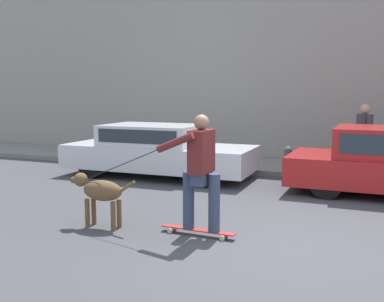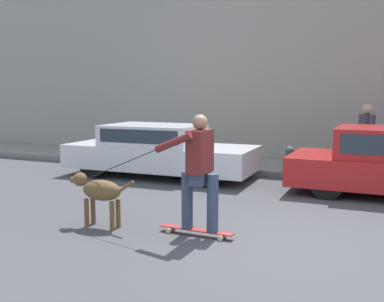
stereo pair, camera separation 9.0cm
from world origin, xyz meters
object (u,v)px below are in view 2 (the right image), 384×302
at_px(pedestrian_with_bag, 366,135).
at_px(dog, 99,191).
at_px(parked_car_0, 159,151).
at_px(skateboarder, 199,168).
at_px(fire_hydrant, 289,163).

bearing_deg(pedestrian_with_bag, dog, -143.49).
relative_size(parked_car_0, pedestrian_with_bag, 2.85).
bearing_deg(dog, pedestrian_with_bag, -121.80).
relative_size(parked_car_0, skateboarder, 1.91).
bearing_deg(pedestrian_with_bag, fire_hydrant, -165.88).
height_order(skateboarder, pedestrian_with_bag, pedestrian_with_bag).
height_order(parked_car_0, fire_hydrant, parked_car_0).
xyz_separation_m(dog, pedestrian_with_bag, (3.33, 5.71, 0.45)).
xyz_separation_m(skateboarder, pedestrian_with_bag, (1.85, 5.53, 0.04)).
relative_size(dog, pedestrian_with_bag, 0.68).
bearing_deg(parked_car_0, fire_hydrant, 12.88).
distance_m(pedestrian_with_bag, fire_hydrant, 1.98).
relative_size(dog, skateboarder, 0.45).
bearing_deg(fire_hydrant, skateboarder, -94.48).
bearing_deg(parked_car_0, skateboarder, -56.47).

